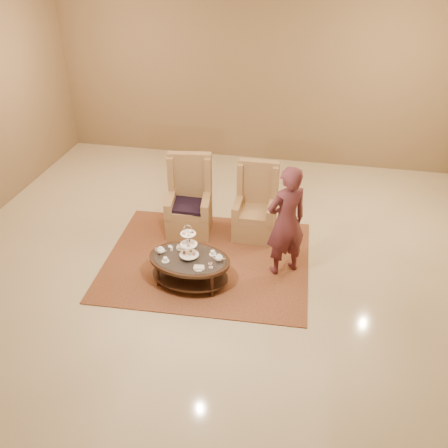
% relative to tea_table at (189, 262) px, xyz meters
% --- Properties ---
extents(ground, '(8.00, 8.00, 0.00)m').
position_rel_tea_table_xyz_m(ground, '(0.25, 0.36, -0.34)').
color(ground, beige).
rests_on(ground, ground).
extents(ceiling, '(8.00, 8.00, 0.02)m').
position_rel_tea_table_xyz_m(ceiling, '(0.25, 0.36, -0.34)').
color(ceiling, silver).
rests_on(ceiling, ground).
extents(wall_back, '(8.00, 0.04, 3.50)m').
position_rel_tea_table_xyz_m(wall_back, '(0.25, 4.36, 1.41)').
color(wall_back, olive).
rests_on(wall_back, ground).
extents(rug, '(3.05, 2.59, 0.02)m').
position_rel_tea_table_xyz_m(rug, '(0.11, 0.56, -0.33)').
color(rug, brown).
rests_on(rug, ground).
extents(tea_table, '(1.19, 0.88, 0.94)m').
position_rel_tea_table_xyz_m(tea_table, '(0.00, 0.00, 0.00)').
color(tea_table, black).
rests_on(tea_table, ground).
extents(armchair_left, '(0.76, 0.78, 1.25)m').
position_rel_tea_table_xyz_m(armchair_left, '(-0.36, 1.36, 0.08)').
color(armchair_left, '#A47C4D').
rests_on(armchair_left, ground).
extents(armchair_right, '(0.64, 0.66, 1.17)m').
position_rel_tea_table_xyz_m(armchair_right, '(0.68, 1.46, 0.05)').
color(armchair_right, '#A47C4D').
rests_on(armchair_right, ground).
extents(person, '(0.71, 0.66, 1.63)m').
position_rel_tea_table_xyz_m(person, '(1.22, 0.53, 0.48)').
color(person, '#502228').
rests_on(person, ground).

